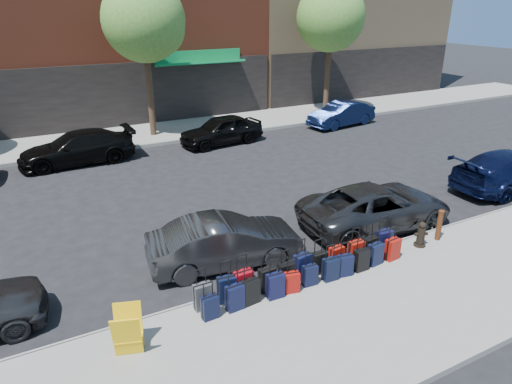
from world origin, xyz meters
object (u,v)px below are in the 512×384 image
car_near_1 (225,242)px  car_far_1 (77,148)px  car_far_3 (341,114)px  car_near_2 (376,206)px  bollard (439,225)px  car_near_3 (512,171)px  suitcase_front_5 (302,266)px  tree_center (147,23)px  fire_hydrant (421,235)px  tree_right (333,19)px  display_rack (128,332)px  car_far_2 (221,130)px

car_near_1 → car_far_1: size_ratio=0.84×
car_far_3 → car_near_2: bearing=-40.9°
bollard → car_far_1: 14.31m
car_near_3 → car_near_1: bearing=91.8°
suitcase_front_5 → car_near_3: size_ratio=0.21×
tree_center → car_far_1: bearing=-149.0°
tree_center → fire_hydrant: tree_center is taller
tree_right → suitcase_front_5: 18.76m
car_far_3 → car_far_1: bearing=-98.3°
fire_hydrant → car_near_2: (-0.10, 1.70, 0.18)m
fire_hydrant → car_near_3: car_near_3 is taller
display_rack → car_far_2: size_ratio=0.23×
car_near_2 → car_far_3: size_ratio=1.19×
suitcase_front_5 → car_far_1: size_ratio=0.22×
suitcase_front_5 → tree_right: bearing=43.7°
bollard → display_rack: size_ratio=0.95×
car_near_2 → car_near_1: bearing=91.8°
fire_hydrant → bollard: bollard is taller
car_near_1 → car_far_2: size_ratio=0.98×
fire_hydrant → display_rack: size_ratio=0.77×
car_near_1 → car_far_3: (11.48, 10.09, 0.01)m
car_far_1 → fire_hydrant: bearing=29.4°
tree_right → car_far_2: size_ratio=1.81×
car_near_3 → car_near_2: bearing=92.6°
fire_hydrant → car_near_1: car_near_1 is taller
car_near_1 → car_near_3: 11.23m
suitcase_front_5 → bollard: (4.40, -0.17, 0.14)m
car_far_3 → suitcase_front_5: bearing=-49.0°
car_near_1 → bollard: bearing=-100.1°
car_far_1 → car_far_2: car_far_2 is taller
car_near_2 → display_rack: bearing=108.3°
bollard → car_far_2: (-1.36, 11.78, 0.08)m
car_far_1 → car_near_2: bearing=33.0°
display_rack → fire_hydrant: bearing=21.1°
car_near_3 → tree_center: bearing=38.6°
tree_right → suitcase_front_5: (-11.14, -14.26, -4.95)m
tree_center → car_near_3: (9.33, -12.73, -4.71)m
car_near_1 → car_near_2: car_near_2 is taller
car_near_3 → fire_hydrant: bearing=107.8°
suitcase_front_5 → car_far_1: bearing=97.8°
tree_center → car_far_1: tree_center is taller
car_near_2 → car_far_2: bearing=6.5°
tree_right → car_near_3: bearing=-95.3°
tree_center → car_near_3: size_ratio=1.50×
fire_hydrant → car_near_2: 1.72m
car_near_2 → fire_hydrant: bearing=-173.4°
display_rack → car_far_3: 19.01m
car_near_1 → car_far_2: 10.86m
fire_hydrant → tree_center: bearing=123.0°
bollard → car_near_3: size_ratio=0.18×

